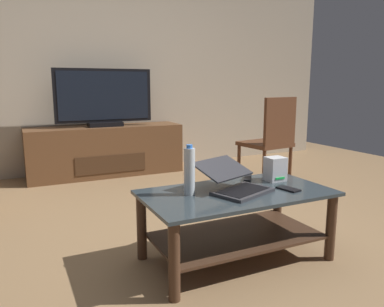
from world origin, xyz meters
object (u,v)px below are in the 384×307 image
coffee_table (236,213)px  tv_remote (248,178)px  television (104,99)px  laptop (234,182)px  dining_chair (271,138)px  cell_phone (288,189)px  media_cabinet (106,151)px  router_box (275,169)px  water_bottle_near (189,171)px

coffee_table → tv_remote: (0.21, 0.20, 0.15)m
television → laptop: bearing=-85.5°
dining_chair → cell_phone: (-0.93, -1.38, -0.08)m
laptop → cell_phone: bearing=-21.0°
media_cabinet → laptop: laptop is taller
television → dining_chair: (1.43, -1.23, -0.38)m
router_box → media_cabinet: bearing=103.3°
cell_phone → television: bearing=89.8°
television → cell_phone: television is taller
coffee_table → water_bottle_near: (-0.28, 0.06, 0.28)m
coffee_table → tv_remote: bearing=43.5°
router_box → tv_remote: (-0.15, 0.09, -0.07)m
media_cabinet → cell_phone: media_cabinet is taller
cell_phone → tv_remote: size_ratio=0.88×
water_bottle_near → tv_remote: size_ratio=1.82×
coffee_table → router_box: 0.44m
television → tv_remote: size_ratio=6.90×
media_cabinet → router_box: size_ratio=11.23×
television → laptop: (0.20, -2.49, -0.41)m
router_box → cell_phone: (-0.06, -0.21, -0.07)m
dining_chair → television: bearing=139.4°
router_box → water_bottle_near: 0.65m
cell_phone → tv_remote: bearing=94.9°
television → water_bottle_near: (-0.08, -2.44, -0.32)m
water_bottle_near → router_box: bearing=4.1°
dining_chair → tv_remote: 1.48m
dining_chair → water_bottle_near: size_ratio=3.19×
media_cabinet → television: size_ratio=1.60×
media_cabinet → router_box: 2.50m
media_cabinet → water_bottle_near: water_bottle_near is taller
laptop → router_box: laptop is taller
coffee_table → cell_phone: (0.30, -0.10, 0.14)m
water_bottle_near → cell_phone: (0.58, -0.17, -0.13)m
television → cell_phone: size_ratio=7.88×
laptop → water_bottle_near: water_bottle_near is taller
router_box → dining_chair: bearing=53.6°
cell_phone → tv_remote: tv_remote is taller
coffee_table → television: size_ratio=1.02×
laptop → router_box: size_ratio=3.00×
coffee_table → laptop: bearing=125.1°
television → router_box: (0.57, -2.40, -0.38)m
television → water_bottle_near: bearing=-91.8°
coffee_table → router_box: bearing=16.5°
television → router_box: size_ratio=7.02×
dining_chair → coffee_table: bearing=-133.8°
media_cabinet → laptop: (0.20, -2.51, 0.20)m
laptop → water_bottle_near: size_ratio=1.62×
media_cabinet → router_box: (0.57, -2.42, 0.22)m
coffee_table → media_cabinet: bearing=94.7°
media_cabinet → tv_remote: 2.37m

